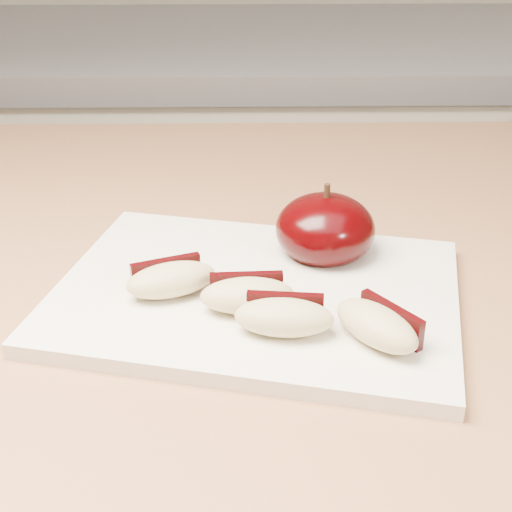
{
  "coord_description": "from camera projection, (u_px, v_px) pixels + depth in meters",
  "views": [
    {
      "loc": [
        -0.09,
        -0.04,
        1.17
      ],
      "look_at": [
        -0.08,
        0.4,
        0.94
      ],
      "focal_mm": 50.0,
      "sensor_mm": 36.0,
      "label": 1
    }
  ],
  "objects": [
    {
      "name": "apple_wedge_b",
      "position": [
        247.0,
        294.0,
        0.47
      ],
      "size": [
        0.06,
        0.03,
        0.02
      ],
      "rotation": [
        0.0,
        0.0,
        0.04
      ],
      "color": "tan",
      "rests_on": "cutting_board"
    },
    {
      "name": "apple_wedge_c",
      "position": [
        284.0,
        316.0,
        0.45
      ],
      "size": [
        0.07,
        0.04,
        0.02
      ],
      "rotation": [
        0.0,
        0.0,
        -0.11
      ],
      "color": "tan",
      "rests_on": "cutting_board"
    },
    {
      "name": "apple_wedge_a",
      "position": [
        170.0,
        279.0,
        0.49
      ],
      "size": [
        0.07,
        0.05,
        0.02
      ],
      "rotation": [
        0.0,
        0.0,
        0.36
      ],
      "color": "tan",
      "rests_on": "cutting_board"
    },
    {
      "name": "cutting_board",
      "position": [
        256.0,
        294.0,
        0.51
      ],
      "size": [
        0.32,
        0.26,
        0.01
      ],
      "primitive_type": "cube",
      "rotation": [
        0.0,
        0.0,
        -0.23
      ],
      "color": "silver",
      "rests_on": "island_counter"
    },
    {
      "name": "apple_wedge_d",
      "position": [
        378.0,
        325.0,
        0.44
      ],
      "size": [
        0.06,
        0.07,
        0.02
      ],
      "rotation": [
        0.0,
        0.0,
        -0.94
      ],
      "color": "tan",
      "rests_on": "cutting_board"
    },
    {
      "name": "apple_half",
      "position": [
        325.0,
        229.0,
        0.54
      ],
      "size": [
        0.08,
        0.08,
        0.06
      ],
      "rotation": [
        0.0,
        0.0,
        -0.11
      ],
      "color": "black",
      "rests_on": "cutting_board"
    },
    {
      "name": "back_cabinet",
      "position": [
        288.0,
        274.0,
        1.42
      ],
      "size": [
        2.4,
        0.62,
        0.94
      ],
      "color": "silver",
      "rests_on": "ground"
    }
  ]
}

